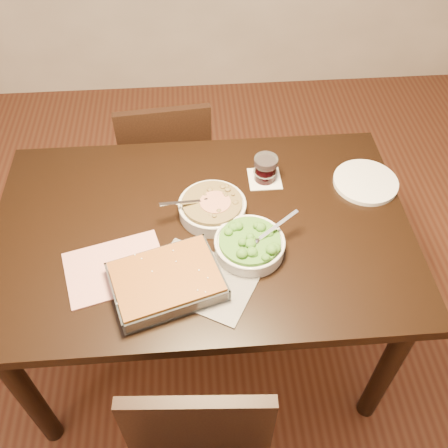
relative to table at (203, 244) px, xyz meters
name	(u,v)px	position (x,y,z in m)	size (l,w,h in m)	color
ground	(207,337)	(0.00, 0.00, -0.65)	(4.00, 4.00, 0.00)	#4C2215
table	(203,244)	(0.00, 0.00, 0.00)	(1.40, 0.90, 0.75)	black
magazine_a	(116,268)	(-0.28, -0.15, 0.10)	(0.30, 0.22, 0.01)	#C13739
magazine_b	(203,280)	(-0.01, -0.22, 0.10)	(0.31, 0.22, 0.01)	#26252D
coaster	(265,179)	(0.24, 0.21, 0.10)	(0.12, 0.12, 0.00)	white
stew_bowl	(212,207)	(0.04, 0.06, 0.13)	(0.25, 0.23, 0.09)	silver
broccoli_bowl	(250,244)	(0.15, -0.11, 0.13)	(0.24, 0.23, 0.09)	silver
baking_dish	(167,281)	(-0.12, -0.23, 0.12)	(0.38, 0.32, 0.06)	silver
wine_tumbler	(265,168)	(0.24, 0.21, 0.15)	(0.09, 0.09, 0.09)	black
dinner_plate	(366,182)	(0.60, 0.16, 0.10)	(0.23, 0.23, 0.02)	white
chair_far	(167,163)	(-0.14, 0.65, -0.19)	(0.42, 0.42, 0.83)	black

